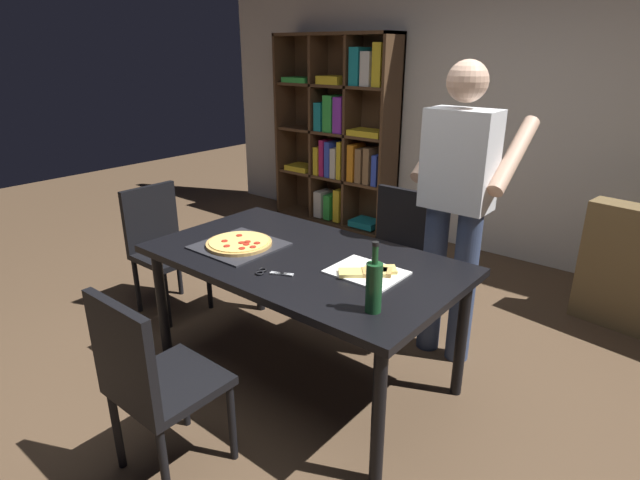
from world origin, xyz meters
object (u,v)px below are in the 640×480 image
Objects in this scene: chair_left_end at (162,242)px; person_serving_pizza at (457,199)px; bookshelf at (340,135)px; pepperoni_pizza_on_tray at (239,244)px; chair_near_camera at (150,377)px; chair_far_side at (395,247)px; kitchen_scissors at (268,272)px; dining_table at (303,268)px; wine_bottle at (374,286)px.

chair_left_end is 0.51× the size of person_serving_pizza.
bookshelf reaches higher than person_serving_pizza.
bookshelf is at bearing 141.76° from person_serving_pizza.
person_serving_pizza is 1.26m from pepperoni_pizza_on_tray.
person_serving_pizza is at bearing -38.24° from bookshelf.
chair_near_camera is 1.94m from chair_far_side.
kitchen_scissors is at bearing -116.13° from person_serving_pizza.
dining_table is 0.96m from person_serving_pizza.
wine_bottle reaches higher than chair_left_end.
pepperoni_pizza_on_tray is at bearing 113.56° from chair_near_camera.
chair_near_camera is 1.00× the size of chair_left_end.
kitchen_scissors is (1.35, -0.28, 0.24)m from chair_left_end.
bookshelf is 4.53× the size of pepperoni_pizza_on_tray.
dining_table is 8.66× the size of kitchen_scissors.
chair_left_end is (-1.34, -0.97, 0.00)m from chair_far_side.
dining_table is 1.89× the size of chair_left_end.
pepperoni_pizza_on_tray is 1.02m from wine_bottle.
pepperoni_pizza_on_tray is (0.97, -0.12, 0.25)m from chair_left_end.
chair_far_side is at bearing 117.17° from wine_bottle.
person_serving_pizza is at bearing 63.87° from kitchen_scissors.
chair_left_end is at bearing 168.50° from kitchen_scissors.
chair_left_end is at bearing 144.04° from chair_near_camera.
kitchen_scissors is (1.57, -2.65, -0.20)m from bookshelf.
bookshelf reaches higher than dining_table.
chair_far_side is 1.18m from pepperoni_pizza_on_tray.
dining_table is 2.85m from bookshelf.
wine_bottle is at bearing 47.77° from chair_near_camera.
chair_far_side is 4.58× the size of kitchen_scissors.
chair_near_camera is 0.96m from pepperoni_pizza_on_tray.
dining_table is 5.38× the size of wine_bottle.
chair_far_side is 2.14m from bookshelf.
person_serving_pizza is at bearing 96.58° from wine_bottle.
person_serving_pizza is 1.03m from wine_bottle.
bookshelf is 3.09m from kitchen_scissors.
bookshelf is 9.93× the size of kitchen_scissors.
bookshelf is (-0.21, 2.38, 0.44)m from chair_left_end.
chair_left_end is at bearing -158.00° from person_serving_pizza.
chair_near_camera is at bearing -90.00° from chair_far_side.
chair_left_end is at bearing 172.23° from wine_bottle.
kitchen_scissors reaches higher than dining_table.
bookshelf is (-1.55, 1.41, 0.44)m from chair_far_side.
pepperoni_pizza_on_tray is at bearing -108.83° from chair_far_side.
dining_table is 3.95× the size of pepperoni_pizza_on_tray.
chair_near_camera is at bearing -65.15° from bookshelf.
bookshelf is at bearing 123.09° from dining_table.
chair_near_camera is at bearing -90.00° from dining_table.
chair_near_camera reaches higher than dining_table.
dining_table is at bearing 17.73° from pepperoni_pizza_on_tray.
dining_table is 0.29m from kitchen_scissors.
chair_far_side is 0.51× the size of person_serving_pizza.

